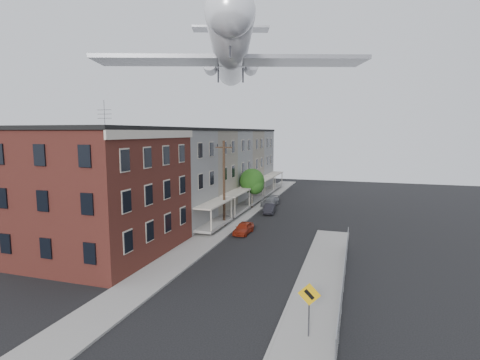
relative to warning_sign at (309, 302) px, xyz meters
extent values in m
plane|color=black|center=(-5.60, 1.03, -1.88)|extent=(120.00, 120.00, 0.00)
cube|color=gray|center=(-11.10, 25.03, -1.82)|extent=(3.00, 62.00, 0.12)
cube|color=gray|center=(-0.10, 7.03, -1.82)|extent=(3.00, 26.00, 0.12)
cube|color=gray|center=(-9.65, 25.03, -1.81)|extent=(0.15, 62.00, 0.14)
cube|color=gray|center=(-1.55, 7.03, -1.81)|extent=(0.15, 26.00, 0.14)
cube|color=#391412|center=(-17.60, 8.03, 3.12)|extent=(10.00, 12.00, 10.00)
cube|color=black|center=(-17.60, 8.03, 8.27)|extent=(10.30, 12.30, 0.30)
cube|color=beige|center=(-12.52, 8.03, 7.82)|extent=(0.16, 12.20, 0.60)
cylinder|color=#515156|center=(-15.60, 6.03, 9.27)|extent=(0.04, 0.04, 2.00)
cube|color=slate|center=(-17.60, 17.53, 3.12)|extent=(10.00, 7.00, 10.00)
cube|color=black|center=(-17.60, 17.53, 8.27)|extent=(10.25, 7.00, 0.30)
cube|color=gray|center=(-11.70, 17.53, -1.33)|extent=(1.80, 6.40, 0.25)
cube|color=beige|center=(-11.70, 17.53, 0.87)|extent=(1.90, 6.50, 0.15)
cube|color=gray|center=(-17.60, 24.53, 3.12)|extent=(10.00, 7.00, 10.00)
cube|color=black|center=(-17.60, 24.53, 8.27)|extent=(10.25, 7.00, 0.30)
cube|color=gray|center=(-11.70, 24.53, -1.33)|extent=(1.80, 6.40, 0.25)
cube|color=beige|center=(-11.70, 24.53, 0.87)|extent=(1.90, 6.50, 0.15)
cube|color=slate|center=(-17.60, 31.53, 3.12)|extent=(10.00, 7.00, 10.00)
cube|color=black|center=(-17.60, 31.53, 8.27)|extent=(10.25, 7.00, 0.30)
cube|color=gray|center=(-11.70, 31.53, -1.33)|extent=(1.80, 6.40, 0.25)
cube|color=beige|center=(-11.70, 31.53, 0.87)|extent=(1.90, 6.50, 0.15)
cube|color=gray|center=(-17.60, 38.53, 3.12)|extent=(10.00, 7.00, 10.00)
cube|color=black|center=(-17.60, 38.53, 8.27)|extent=(10.25, 7.00, 0.30)
cube|color=gray|center=(-11.70, 38.53, -1.33)|extent=(1.80, 6.40, 0.25)
cube|color=beige|center=(-11.70, 38.53, 0.87)|extent=(1.90, 6.50, 0.15)
cube|color=slate|center=(-17.60, 45.53, 3.12)|extent=(10.00, 7.00, 10.00)
cube|color=black|center=(-17.60, 45.53, 8.27)|extent=(10.25, 7.00, 0.30)
cube|color=gray|center=(-11.70, 45.53, -1.33)|extent=(1.80, 6.40, 0.25)
cube|color=beige|center=(-11.70, 45.53, 0.87)|extent=(1.90, 6.50, 0.15)
cylinder|color=gray|center=(1.40, 0.03, -0.93)|extent=(0.06, 0.06, 1.90)
cylinder|color=gray|center=(1.40, 3.03, -0.93)|extent=(0.06, 0.06, 1.90)
cylinder|color=gray|center=(1.40, 6.03, -0.93)|extent=(0.06, 0.06, 1.90)
cylinder|color=gray|center=(1.40, 9.03, -0.93)|extent=(0.06, 0.06, 1.90)
cylinder|color=gray|center=(1.40, 12.03, -0.93)|extent=(0.06, 0.06, 1.90)
cylinder|color=gray|center=(1.40, 15.03, -0.93)|extent=(0.06, 0.06, 1.90)
cube|color=gray|center=(1.40, 6.03, -0.03)|extent=(0.04, 18.00, 0.04)
cube|color=gray|center=(1.40, 6.03, -0.93)|extent=(0.02, 18.00, 1.80)
cylinder|color=#515156|center=(0.00, 0.03, -0.58)|extent=(0.07, 0.07, 2.60)
cube|color=#E2A70B|center=(0.00, -0.01, 0.37)|extent=(1.10, 0.03, 1.10)
cube|color=black|center=(0.00, -0.03, 0.37)|extent=(0.52, 0.02, 0.52)
cylinder|color=black|center=(-11.20, 19.03, 2.62)|extent=(0.26, 0.26, 9.00)
cube|color=black|center=(-11.20, 19.03, 6.42)|extent=(1.80, 0.12, 0.12)
cylinder|color=black|center=(-11.90, 19.03, 6.62)|extent=(0.08, 0.08, 0.25)
cylinder|color=black|center=(-10.50, 19.03, 6.62)|extent=(0.08, 0.08, 0.25)
cylinder|color=black|center=(-11.00, 29.03, -0.68)|extent=(0.24, 0.24, 2.40)
sphere|color=#123D10|center=(-11.00, 29.03, 1.72)|extent=(3.20, 3.20, 3.20)
sphere|color=#123D10|center=(-10.50, 28.73, 1.16)|extent=(2.24, 2.24, 2.24)
imported|color=maroon|center=(-8.44, 16.94, -1.31)|extent=(1.48, 3.41, 1.15)
imported|color=black|center=(-8.15, 26.83, -1.30)|extent=(1.65, 3.68, 1.17)
imported|color=slate|center=(-9.07, 31.33, -1.29)|extent=(2.11, 4.27, 1.19)
cylinder|color=white|center=(-11.29, 21.47, 16.28)|extent=(12.14, 26.77, 3.61)
sphere|color=white|center=(-6.92, 8.67, 16.28)|extent=(3.61, 3.61, 3.61)
cone|color=white|center=(-15.65, 34.28, 16.28)|extent=(4.51, 4.36, 3.61)
cube|color=#939399|center=(-10.74, 19.87, 15.15)|extent=(27.13, 13.21, 0.39)
cylinder|color=#939399|center=(-16.94, 29.67, 16.51)|extent=(3.16, 4.85, 1.80)
cylinder|color=#939399|center=(-11.82, 31.42, 16.51)|extent=(3.16, 4.85, 1.80)
cube|color=white|center=(-15.47, 33.74, 19.44)|extent=(1.65, 4.15, 6.31)
cube|color=#939399|center=(-15.84, 34.81, 22.37)|extent=(11.08, 6.23, 0.28)
cylinder|color=#515156|center=(-7.65, 10.80, 14.25)|extent=(0.18, 0.18, 1.35)
camera|label=1|loc=(1.95, -17.05, 7.98)|focal=28.00mm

